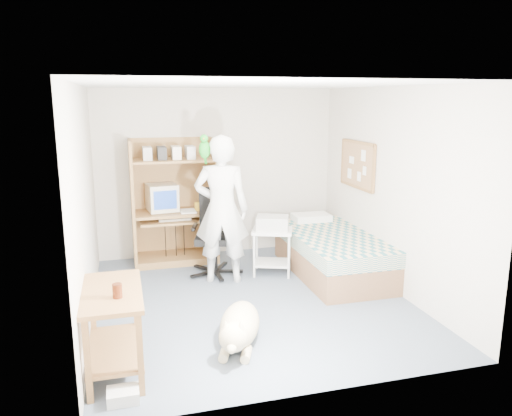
% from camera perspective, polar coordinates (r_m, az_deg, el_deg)
% --- Properties ---
extents(floor, '(4.00, 4.00, 0.00)m').
position_cam_1_polar(floor, '(6.06, -0.56, -10.46)').
color(floor, '#4C5767').
rests_on(floor, ground).
extents(wall_back, '(3.60, 0.02, 2.50)m').
position_cam_1_polar(wall_back, '(7.61, -4.42, 4.04)').
color(wall_back, beige).
rests_on(wall_back, floor).
extents(wall_right, '(0.02, 4.00, 2.50)m').
position_cam_1_polar(wall_right, '(6.38, 15.26, 2.00)').
color(wall_right, beige).
rests_on(wall_right, floor).
extents(wall_left, '(0.02, 4.00, 2.50)m').
position_cam_1_polar(wall_left, '(5.52, -18.96, 0.19)').
color(wall_left, beige).
rests_on(wall_left, floor).
extents(ceiling, '(3.60, 4.00, 0.02)m').
position_cam_1_polar(ceiling, '(5.58, -0.61, 13.90)').
color(ceiling, white).
rests_on(ceiling, wall_back).
extents(computer_hutch, '(1.20, 0.63, 1.80)m').
position_cam_1_polar(computer_hutch, '(7.33, -9.35, 0.18)').
color(computer_hutch, brown).
rests_on(computer_hutch, floor).
extents(bed, '(1.02, 2.02, 0.66)m').
position_cam_1_polar(bed, '(6.91, 8.63, -5.12)').
color(bed, brown).
rests_on(bed, floor).
extents(side_desk, '(0.50, 1.00, 0.75)m').
position_cam_1_polar(side_desk, '(4.59, -15.97, -12.01)').
color(side_desk, brown).
rests_on(side_desk, floor).
extents(corkboard, '(0.04, 0.94, 0.66)m').
position_cam_1_polar(corkboard, '(7.12, 11.51, 4.87)').
color(corkboard, '#8C613F').
rests_on(corkboard, wall_right).
extents(office_chair, '(0.65, 0.66, 1.15)m').
position_cam_1_polar(office_chair, '(6.84, -4.67, -4.12)').
color(office_chair, black).
rests_on(office_chair, floor).
extents(person, '(0.80, 0.63, 1.92)m').
position_cam_1_polar(person, '(6.41, -3.95, -0.18)').
color(person, white).
rests_on(person, floor).
extents(parrot, '(0.14, 0.25, 0.39)m').
position_cam_1_polar(parrot, '(6.27, -5.90, 6.85)').
color(parrot, '#13861A').
rests_on(parrot, person).
extents(dog, '(0.64, 1.14, 0.44)m').
position_cam_1_polar(dog, '(4.98, -1.95, -13.33)').
color(dog, tan).
rests_on(dog, floor).
extents(printer_cart, '(0.64, 0.58, 0.63)m').
position_cam_1_polar(printer_cart, '(6.79, 1.88, -4.18)').
color(printer_cart, white).
rests_on(printer_cart, floor).
extents(printer, '(0.51, 0.45, 0.18)m').
position_cam_1_polar(printer, '(6.71, 1.89, -1.70)').
color(printer, '#ADADA8').
rests_on(printer, printer_cart).
extents(crt_monitor, '(0.46, 0.48, 0.38)m').
position_cam_1_polar(crt_monitor, '(7.30, -10.70, 1.21)').
color(crt_monitor, beige).
rests_on(crt_monitor, computer_hutch).
extents(keyboard, '(0.45, 0.17, 0.03)m').
position_cam_1_polar(keyboard, '(7.21, -9.28, -1.25)').
color(keyboard, beige).
rests_on(keyboard, computer_hutch).
extents(pencil_cup, '(0.08, 0.08, 0.12)m').
position_cam_1_polar(pencil_cup, '(7.29, -6.73, 0.18)').
color(pencil_cup, gold).
rests_on(pencil_cup, computer_hutch).
extents(drink_glass, '(0.08, 0.08, 0.12)m').
position_cam_1_polar(drink_glass, '(4.31, -15.57, -9.11)').
color(drink_glass, '#3E180A').
rests_on(drink_glass, side_desk).
extents(floor_box_a, '(0.25, 0.20, 0.10)m').
position_cam_1_polar(floor_box_a, '(4.36, -14.95, -19.99)').
color(floor_box_a, white).
rests_on(floor_box_a, floor).
extents(floor_box_b, '(0.23, 0.26, 0.08)m').
position_cam_1_polar(floor_box_b, '(5.05, -14.87, -15.35)').
color(floor_box_b, '#A4A4A0').
rests_on(floor_box_b, floor).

